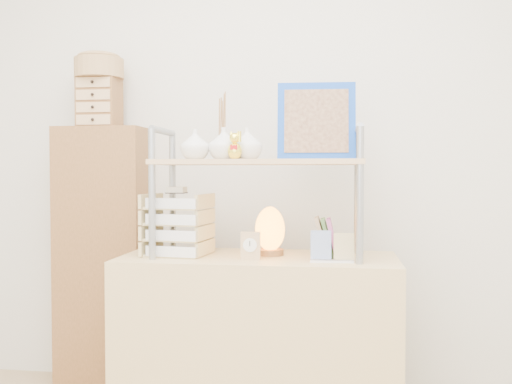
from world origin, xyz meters
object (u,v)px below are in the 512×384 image
at_px(letter_tray, 177,228).
at_px(cabinet, 103,257).
at_px(salt_lamp, 270,230).
at_px(desk, 258,341).

bearing_deg(letter_tray, cabinet, 143.18).
bearing_deg(cabinet, salt_lamp, -20.32).
distance_m(desk, salt_lamp, 0.49).
distance_m(letter_tray, salt_lamp, 0.41).
height_order(desk, letter_tray, letter_tray).
bearing_deg(cabinet, letter_tray, -37.74).
xyz_separation_m(desk, cabinet, (-0.88, 0.37, 0.30)).
distance_m(cabinet, salt_lamp, 1.00).
height_order(letter_tray, salt_lamp, letter_tray).
bearing_deg(salt_lamp, desk, -135.52).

